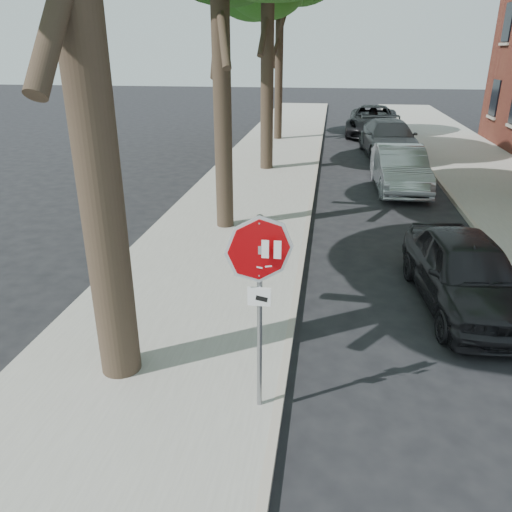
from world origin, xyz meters
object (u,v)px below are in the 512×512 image
at_px(stop_sign, 259,279).
at_px(car_c, 389,139).
at_px(car_a, 466,272).
at_px(car_d, 372,121).
at_px(car_b, 400,169).

relative_size(stop_sign, car_c, 0.49).
height_order(car_a, car_d, car_d).
xyz_separation_m(car_b, car_c, (0.21, 5.90, 0.05)).
xyz_separation_m(car_a, car_b, (-0.21, 8.36, 0.04)).
bearing_deg(car_a, stop_sign, -138.82).
relative_size(car_c, car_d, 0.93).
height_order(stop_sign, car_d, stop_sign).
bearing_deg(car_a, car_d, 85.55).
bearing_deg(car_b, car_c, 86.05).
bearing_deg(stop_sign, car_c, 79.47).
bearing_deg(car_a, car_c, 84.54).
height_order(car_b, car_d, car_d).
distance_m(car_c, car_d, 5.79).
height_order(car_a, car_c, car_c).
distance_m(stop_sign, car_d, 23.74).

